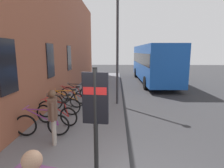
{
  "coord_description": "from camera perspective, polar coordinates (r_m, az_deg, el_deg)",
  "views": [
    {
      "loc": [
        -3.27,
        0.32,
        2.84
      ],
      "look_at": [
        3.65,
        0.51,
        1.61
      ],
      "focal_mm": 29.76,
      "sensor_mm": 36.0,
      "label": 1
    }
  ],
  "objects": [
    {
      "name": "ground",
      "position": [
        9.78,
        9.29,
        -6.97
      ],
      "size": [
        60.0,
        60.0,
        0.0
      ],
      "primitive_type": "plane",
      "color": "#2D2D30"
    },
    {
      "name": "bicycle_mid_rack",
      "position": [
        10.77,
        -10.73,
        -2.63
      ],
      "size": [
        0.48,
        1.77,
        0.97
      ],
      "color": "black",
      "rests_on": "sidewalk_pavement"
    },
    {
      "name": "station_facade",
      "position": [
        12.77,
        -14.7,
        13.5
      ],
      "size": [
        22.0,
        0.65,
        7.37
      ],
      "color": "#9E563D",
      "rests_on": "ground"
    },
    {
      "name": "bicycle_end_of_row",
      "position": [
        9.14,
        -13.81,
        -5.02
      ],
      "size": [
        0.72,
        1.69,
        0.97
      ],
      "color": "black",
      "rests_on": "sidewalk_pavement"
    },
    {
      "name": "bicycle_by_door",
      "position": [
        8.19,
        -15.74,
        -6.88
      ],
      "size": [
        0.66,
        1.71,
        0.97
      ],
      "color": "black",
      "rests_on": "sidewalk_pavement"
    },
    {
      "name": "bicycle_far_end",
      "position": [
        6.53,
        -20.61,
        -11.54
      ],
      "size": [
        0.48,
        1.77,
        0.97
      ],
      "color": "black",
      "rests_on": "sidewalk_pavement"
    },
    {
      "name": "pedestrian_crossing_street",
      "position": [
        5.68,
        -17.67,
        -8.1
      ],
      "size": [
        0.61,
        0.34,
        1.64
      ],
      "color": "#B2A599",
      "rests_on": "sidewalk_pavement"
    },
    {
      "name": "transit_info_sign",
      "position": [
        3.95,
        -5.11,
        -6.52
      ],
      "size": [
        0.14,
        0.56,
        2.4
      ],
      "color": "black",
      "rests_on": "sidewalk_pavement"
    },
    {
      "name": "sidewalk_pavement",
      "position": [
        11.69,
        -5.55,
        -3.76
      ],
      "size": [
        24.0,
        3.5,
        0.12
      ],
      "primitive_type": "cube",
      "color": "slate",
      "rests_on": "ground"
    },
    {
      "name": "bicycle_nearest_sign",
      "position": [
        9.96,
        -12.43,
        -3.72
      ],
      "size": [
        0.48,
        1.77,
        0.97
      ],
      "color": "black",
      "rests_on": "sidewalk_pavement"
    },
    {
      "name": "bicycle_leaning_wall",
      "position": [
        7.32,
        -16.7,
        -8.96
      ],
      "size": [
        0.65,
        1.71,
        0.97
      ],
      "color": "black",
      "rests_on": "sidewalk_pavement"
    },
    {
      "name": "street_lamp",
      "position": [
        9.46,
        1.69,
        12.83
      ],
      "size": [
        0.28,
        0.28,
        5.39
      ],
      "color": "#333338",
      "rests_on": "sidewalk_pavement"
    },
    {
      "name": "city_bus",
      "position": [
        17.47,
        12.57,
        6.79
      ],
      "size": [
        10.52,
        2.72,
        3.35
      ],
      "color": "#1951B2",
      "rests_on": "ground"
    }
  ]
}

